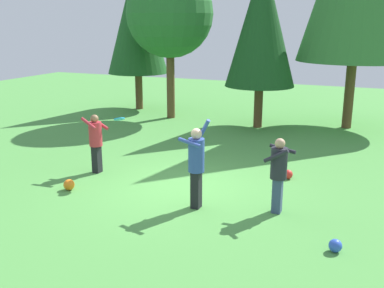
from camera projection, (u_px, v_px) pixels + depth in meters
ground_plane at (185, 188)px, 10.76m from camera, size 40.00×40.00×0.00m
person_thrower at (196, 161)px, 9.36m from camera, size 0.63×0.62×1.93m
person_catcher at (96, 139)px, 11.66m from camera, size 0.64×0.60×1.56m
person_bystander at (279, 169)px, 9.15m from camera, size 0.59×0.54×1.60m
frisbee at (119, 119)px, 10.94m from camera, size 0.37×0.37×0.13m
ball_blue at (335, 246)px, 7.74m from camera, size 0.23×0.23×0.23m
ball_orange at (69, 185)px, 10.60m from camera, size 0.26×0.26×0.26m
ball_red at (288, 174)px, 11.37m from camera, size 0.24×0.24×0.24m
tree_center at (262, 23)px, 16.06m from camera, size 2.56×2.56×6.13m
tree_left at (170, 14)px, 17.68m from camera, size 3.47×3.47×5.92m
tree_far_left at (137, 19)px, 19.65m from camera, size 2.69×2.69×6.43m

